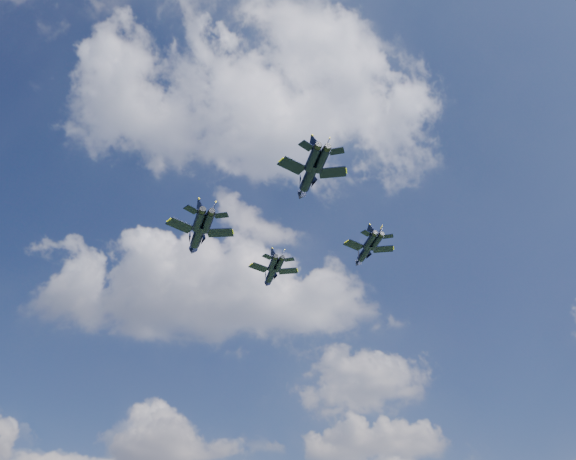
# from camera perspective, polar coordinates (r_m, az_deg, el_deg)

# --- Properties ---
(jet_lead) EXTENTS (10.80, 14.44, 3.40)m
(jet_lead) POSITION_cam_1_polar(r_m,az_deg,el_deg) (124.27, -1.71, -4.49)
(jet_lead) COLOR black
(jet_left) EXTENTS (12.23, 16.72, 3.94)m
(jet_left) POSITION_cam_1_polar(r_m,az_deg,el_deg) (107.46, -9.16, -0.62)
(jet_left) COLOR black
(jet_right) EXTENTS (10.27, 13.76, 3.24)m
(jet_right) POSITION_cam_1_polar(r_m,az_deg,el_deg) (114.05, 7.81, -2.27)
(jet_right) COLOR black
(jet_slot) EXTENTS (11.90, 15.95, 3.75)m
(jet_slot) POSITION_cam_1_polar(r_m,az_deg,el_deg) (97.13, 2.09, 5.31)
(jet_slot) COLOR black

